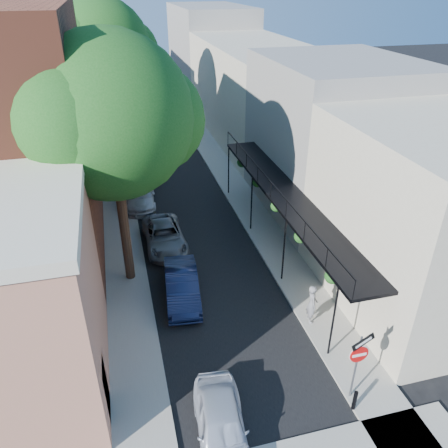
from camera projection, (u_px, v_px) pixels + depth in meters
ground at (275, 444)px, 13.83m from camera, size 160.00×160.00×0.00m
road_surface at (158, 142)px, 39.08m from camera, size 6.00×64.00×0.01m
sidewalk_left at (113, 145)px, 38.18m from camera, size 2.00×64.00×0.12m
sidewalk_right at (202, 138)px, 39.92m from camera, size 2.00×64.00×0.12m
buildings_left at (35, 95)px, 33.58m from camera, size 10.10×59.10×12.00m
buildings_right at (257, 87)px, 38.42m from camera, size 9.80×55.00×10.00m
sign_post at (359, 357)px, 14.33m from camera, size 0.89×0.17×2.99m
bollard at (355, 400)px, 14.65m from camera, size 0.14×0.14×0.80m
oak_near at (121, 118)px, 17.84m from camera, size 7.48×6.80×11.42m
oak_mid at (115, 94)px, 24.94m from camera, size 6.60×6.00×10.20m
oak_far at (109, 49)px, 31.97m from camera, size 7.70×7.00×11.90m
parked_car_a at (221, 426)px, 13.66m from camera, size 1.98×4.08×1.34m
parked_car_b at (182, 286)px, 19.81m from camera, size 1.85×4.31×1.38m
parked_car_c at (164, 236)px, 23.72m from camera, size 2.18×4.56×1.26m
parked_car_d at (140, 195)px, 28.09m from camera, size 2.17×4.71×1.33m
parked_car_e at (149, 169)px, 32.03m from camera, size 1.61×3.66×1.22m
parked_car_f at (131, 152)px, 35.10m from camera, size 1.41×3.65×1.18m
parked_car_g at (129, 127)px, 41.04m from camera, size 2.53×4.48×1.18m
pedestrian at (312, 304)px, 18.20m from camera, size 0.57×0.74×1.81m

